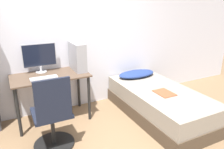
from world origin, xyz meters
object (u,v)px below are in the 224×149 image
object	(u,v)px
bed	(159,103)
keyboard	(44,78)
pc_tower	(77,56)
office_chair	(53,121)
monitor	(40,56)

from	to	relation	value
bed	keyboard	distance (m)	1.85
bed	pc_tower	distance (m)	1.52
office_chair	monitor	size ratio (longest dim) A/B	1.98
office_chair	pc_tower	distance (m)	1.15
pc_tower	keyboard	bearing A→B (deg)	-161.89
keyboard	pc_tower	bearing A→B (deg)	18.11
monitor	pc_tower	distance (m)	0.57
monitor	pc_tower	bearing A→B (deg)	-14.21
office_chair	keyboard	xyz separation A→B (m)	(0.04, 0.60, 0.37)
bed	pc_tower	xyz separation A→B (m)	(-1.12, 0.72, 0.74)
pc_tower	bed	bearing A→B (deg)	-32.70
keyboard	pc_tower	world-z (taller)	pc_tower
office_chair	pc_tower	world-z (taller)	pc_tower
keyboard	pc_tower	distance (m)	0.64
keyboard	pc_tower	xyz separation A→B (m)	(0.57, 0.19, 0.21)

